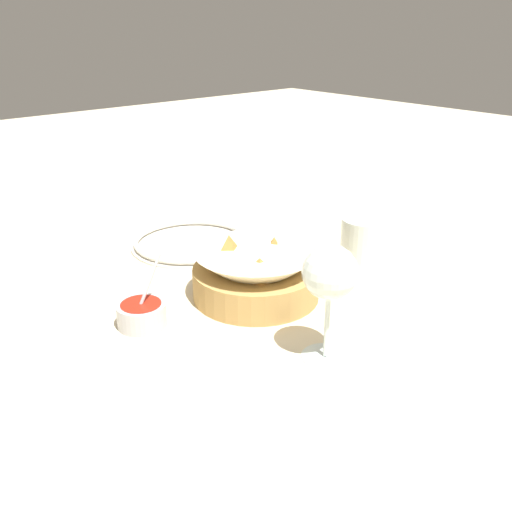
{
  "coord_description": "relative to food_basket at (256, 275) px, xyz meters",
  "views": [
    {
      "loc": [
        -0.55,
        -0.58,
        0.42
      ],
      "look_at": [
        -0.01,
        0.04,
        0.07
      ],
      "focal_mm": 40.0,
      "sensor_mm": 36.0,
      "label": 1
    }
  ],
  "objects": [
    {
      "name": "beer_mug",
      "position": [
        0.23,
        -0.03,
        0.0
      ],
      "size": [
        0.12,
        0.08,
        0.09
      ],
      "color": "silver",
      "rests_on": "ground_plane"
    },
    {
      "name": "food_basket",
      "position": [
        0.0,
        0.0,
        0.0
      ],
      "size": [
        0.2,
        0.2,
        0.1
      ],
      "color": "#B2894C",
      "rests_on": "ground_plane"
    },
    {
      "name": "ground_plane",
      "position": [
        0.01,
        -0.04,
        -0.04
      ],
      "size": [
        4.0,
        4.0,
        0.0
      ],
      "primitive_type": "plane",
      "color": "beige"
    },
    {
      "name": "sauce_cup",
      "position": [
        -0.18,
        0.04,
        -0.02
      ],
      "size": [
        0.07,
        0.07,
        0.1
      ],
      "color": "#B7B7BC",
      "rests_on": "ground_plane"
    },
    {
      "name": "wine_glass",
      "position": [
        -0.05,
        -0.19,
        0.08
      ],
      "size": [
        0.07,
        0.07,
        0.16
      ],
      "color": "silver",
      "rests_on": "ground_plane"
    },
    {
      "name": "side_plate",
      "position": [
        0.05,
        0.24,
        -0.03
      ],
      "size": [
        0.23,
        0.23,
        0.01
      ],
      "color": "silver",
      "rests_on": "ground_plane"
    }
  ]
}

